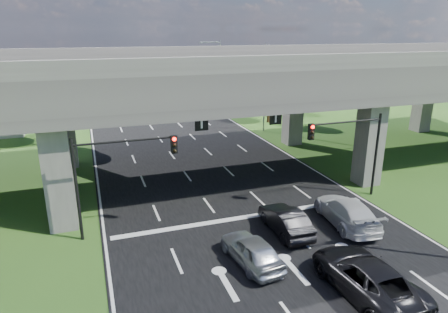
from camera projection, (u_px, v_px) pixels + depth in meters
ground at (271, 244)px, 22.44m from camera, size 160.00×160.00×0.00m
road at (216, 182)px, 31.43m from camera, size 18.00×120.00×0.03m
overpass at (207, 78)px, 30.82m from camera, size 80.00×15.00×10.00m
signal_right at (352, 142)px, 27.16m from camera, size 5.76×0.54×6.00m
signal_left at (116, 167)px, 22.27m from camera, size 5.76×0.54×6.00m
streetlight_far at (262, 81)px, 45.40m from camera, size 3.38×0.25×10.00m
streetlight_beyond at (218, 69)px, 59.80m from camera, size 3.38×0.25×10.00m
tree_left_near at (34, 99)px, 40.00m from camera, size 4.50×4.50×7.80m
tree_left_mid at (14, 95)px, 46.46m from camera, size 3.91×3.90×6.76m
tree_left_far at (53, 78)px, 54.61m from camera, size 4.80×4.80×8.32m
tree_right_near at (270, 87)px, 50.34m from camera, size 4.20×4.20×7.28m
tree_right_mid at (265, 81)px, 58.57m from camera, size 3.91×3.90×6.76m
tree_right_far at (221, 73)px, 64.32m from camera, size 4.50×4.50×7.80m
car_silver at (252, 250)px, 20.31m from camera, size 2.29×4.59×1.50m
car_dark at (285, 220)px, 23.46m from camera, size 1.70×4.61×1.51m
car_white at (346, 212)px, 24.45m from camera, size 3.00×5.85×1.62m
car_trailing at (366, 277)px, 17.99m from camera, size 2.83×6.00×1.66m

